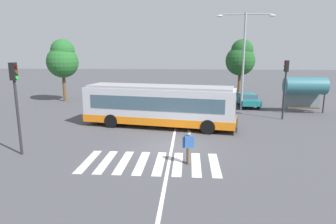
# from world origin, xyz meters

# --- Properties ---
(ground_plane) EXTENTS (160.00, 160.00, 0.00)m
(ground_plane) POSITION_xyz_m (0.00, 0.00, 0.00)
(ground_plane) COLOR #47474C
(city_transit_bus) EXTENTS (11.54, 4.50, 3.06)m
(city_transit_bus) POSITION_xyz_m (-1.19, 4.78, 1.59)
(city_transit_bus) COLOR black
(city_transit_bus) RESTS_ON ground_plane
(pedestrian_crossing_street) EXTENTS (0.57, 0.33, 1.72)m
(pedestrian_crossing_street) POSITION_xyz_m (0.99, -2.49, 0.97)
(pedestrian_crossing_street) COLOR brown
(pedestrian_crossing_street) RESTS_ON ground_plane
(parked_car_red) EXTENTS (1.96, 4.55, 1.35)m
(parked_car_red) POSITION_xyz_m (-3.84, 13.64, 0.77)
(parked_car_red) COLOR black
(parked_car_red) RESTS_ON ground_plane
(parked_car_silver) EXTENTS (2.00, 4.57, 1.35)m
(parked_car_silver) POSITION_xyz_m (-1.22, 14.18, 0.77)
(parked_car_silver) COLOR black
(parked_car_silver) RESTS_ON ground_plane
(parked_car_champagne) EXTENTS (1.88, 4.50, 1.35)m
(parked_car_champagne) POSITION_xyz_m (1.41, 14.27, 0.77)
(parked_car_champagne) COLOR black
(parked_car_champagne) RESTS_ON ground_plane
(parked_car_charcoal) EXTENTS (2.03, 4.58, 1.35)m
(parked_car_charcoal) POSITION_xyz_m (4.36, 13.82, 0.77)
(parked_car_charcoal) COLOR black
(parked_car_charcoal) RESTS_ON ground_plane
(parked_car_teal) EXTENTS (2.03, 4.58, 1.35)m
(parked_car_teal) POSITION_xyz_m (6.87, 13.62, 0.77)
(parked_car_teal) COLOR black
(parked_car_teal) RESTS_ON ground_plane
(traffic_light_near_corner) EXTENTS (0.33, 0.32, 4.93)m
(traffic_light_near_corner) POSITION_xyz_m (-8.03, -1.78, 3.29)
(traffic_light_near_corner) COLOR #28282B
(traffic_light_near_corner) RESTS_ON ground_plane
(traffic_light_far_corner) EXTENTS (0.33, 0.32, 4.81)m
(traffic_light_far_corner) POSITION_xyz_m (8.72, 7.89, 3.22)
(traffic_light_far_corner) COLOR #28282B
(traffic_light_far_corner) RESTS_ON ground_plane
(bus_stop_shelter) EXTENTS (3.65, 1.54, 3.25)m
(bus_stop_shelter) POSITION_xyz_m (11.43, 10.76, 2.42)
(bus_stop_shelter) COLOR #28282B
(bus_stop_shelter) RESTS_ON ground_plane
(twin_arm_street_lamp) EXTENTS (5.29, 0.32, 8.96)m
(twin_arm_street_lamp) POSITION_xyz_m (5.99, 11.69, 5.57)
(twin_arm_street_lamp) COLOR #939399
(twin_arm_street_lamp) RESTS_ON ground_plane
(background_tree_left) EXTENTS (3.45, 3.45, 6.88)m
(background_tree_left) POSITION_xyz_m (-13.04, 15.47, 4.72)
(background_tree_left) COLOR brown
(background_tree_left) RESTS_ON ground_plane
(background_tree_right) EXTENTS (3.64, 3.64, 7.05)m
(background_tree_right) POSITION_xyz_m (7.32, 21.00, 4.77)
(background_tree_right) COLOR brown
(background_tree_right) RESTS_ON ground_plane
(crosswalk_painted_stripes) EXTENTS (6.82, 3.15, 0.01)m
(crosswalk_painted_stripes) POSITION_xyz_m (-0.89, -2.54, 0.00)
(crosswalk_painted_stripes) COLOR silver
(crosswalk_painted_stripes) RESTS_ON ground_plane
(lane_center_line) EXTENTS (0.16, 24.00, 0.01)m
(lane_center_line) POSITION_xyz_m (0.03, 2.00, 0.00)
(lane_center_line) COLOR silver
(lane_center_line) RESTS_ON ground_plane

